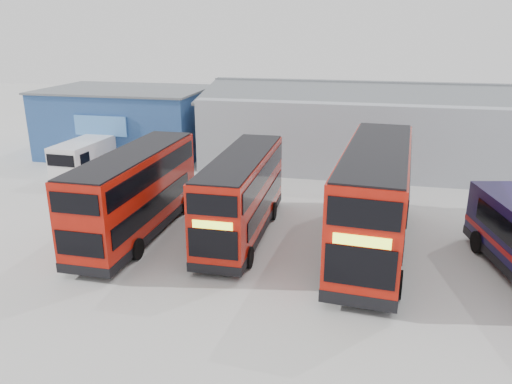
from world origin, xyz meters
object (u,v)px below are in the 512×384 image
office_block (127,121)px  double_decker_right (374,201)px  double_decker_left (136,195)px  double_decker_centre (242,196)px  panel_van (86,156)px  maintenance_shed (418,128)px

office_block → double_decker_right: (18.82, -14.40, -0.19)m
double_decker_left → double_decker_centre: size_ratio=1.04×
office_block → double_decker_right: size_ratio=1.07×
panel_van → office_block: bearing=91.0°
office_block → double_decker_right: bearing=-37.4°
double_decker_centre → panel_van: (-12.88, 7.82, -0.67)m
panel_van → maintenance_shed: bearing=22.7°
double_decker_centre → panel_van: 15.09m
office_block → double_decker_left: office_block is taller
maintenance_shed → double_decker_left: size_ratio=3.09×
maintenance_shed → double_decker_left: 22.18m
office_block → maintenance_shed: bearing=5.2°
double_decker_centre → double_decker_right: 6.13m
maintenance_shed → panel_van: 23.64m
double_decker_left → panel_van: 11.94m
double_decker_left → panel_van: size_ratio=1.78×
maintenance_shed → double_decker_right: size_ratio=2.64×
office_block → double_decker_left: size_ratio=1.25×
panel_van → double_decker_left: bearing=-45.6°
double_decker_left → double_decker_right: (11.04, 0.61, 0.33)m
panel_van → double_decker_centre: bearing=-28.7°
maintenance_shed → double_decker_centre: maintenance_shed is taller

